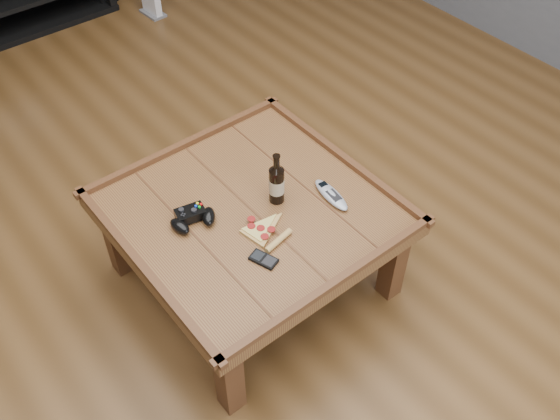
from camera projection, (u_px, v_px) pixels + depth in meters
ground at (254, 279)px, 2.78m from camera, size 6.00×6.00×0.00m
coffee_table at (251, 219)px, 2.50m from camera, size 1.03×1.03×0.48m
beer_bottle at (277, 183)px, 2.43m from camera, size 0.06×0.06×0.23m
game_controller at (193, 218)px, 2.39m from camera, size 0.20×0.15×0.05m
pizza_slice at (263, 231)px, 2.36m from camera, size 0.19×0.26×0.02m
smartphone at (264, 259)px, 2.27m from camera, size 0.09×0.11×0.01m
remote_control at (331, 195)px, 2.49m from camera, size 0.08×0.21×0.03m
game_console at (151, 0)px, 4.33m from camera, size 0.12×0.20×0.24m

